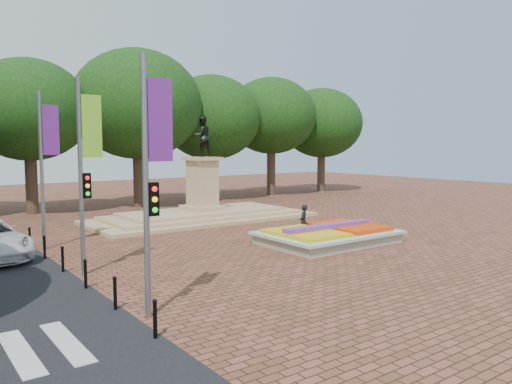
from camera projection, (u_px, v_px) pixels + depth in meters
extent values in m
plane|color=brown|center=(285.00, 239.00, 24.70)|extent=(90.00, 90.00, 0.00)
cube|color=gray|center=(328.00, 238.00, 23.67)|extent=(6.00, 4.00, 0.45)
cube|color=beige|center=(328.00, 232.00, 23.65)|extent=(6.30, 4.30, 0.12)
cube|color=red|center=(349.00, 227.00, 24.49)|extent=(2.60, 3.40, 0.22)
cube|color=gold|center=(305.00, 233.00, 22.78)|extent=(2.60, 3.40, 0.18)
cube|color=#65328B|center=(328.00, 228.00, 23.63)|extent=(5.20, 0.55, 0.38)
cube|color=tan|center=(203.00, 218.00, 31.10)|extent=(14.00, 6.00, 0.20)
cube|color=tan|center=(203.00, 215.00, 31.08)|extent=(12.00, 5.00, 0.20)
cube|color=tan|center=(203.00, 212.00, 31.06)|extent=(10.00, 4.00, 0.20)
cube|color=tan|center=(203.00, 208.00, 31.04)|extent=(2.20, 2.20, 0.30)
cube|color=tan|center=(202.00, 183.00, 30.89)|extent=(1.50, 1.50, 2.80)
cube|color=tan|center=(202.00, 159.00, 30.75)|extent=(1.90, 1.90, 0.20)
imported|color=black|center=(202.00, 137.00, 30.62)|extent=(1.22, 0.95, 2.50)
cylinder|color=#3C2D20|center=(27.00, 184.00, 34.19)|extent=(0.80, 0.80, 4.00)
ellipsoid|color=black|center=(24.00, 115.00, 33.75)|extent=(8.80, 8.80, 7.48)
cylinder|color=#3C2D20|center=(125.00, 179.00, 38.33)|extent=(0.80, 0.80, 4.00)
ellipsoid|color=black|center=(124.00, 118.00, 37.89)|extent=(8.80, 8.80, 7.48)
cylinder|color=#3C2D20|center=(204.00, 176.00, 42.47)|extent=(0.80, 0.80, 4.00)
ellipsoid|color=black|center=(203.00, 121.00, 42.03)|extent=(8.80, 8.80, 7.48)
cylinder|color=#3C2D20|center=(269.00, 173.00, 46.62)|extent=(0.80, 0.80, 4.00)
ellipsoid|color=black|center=(269.00, 123.00, 46.18)|extent=(8.80, 8.80, 7.48)
cylinder|color=#3C2D20|center=(323.00, 171.00, 50.76)|extent=(0.80, 0.80, 4.00)
ellipsoid|color=black|center=(323.00, 125.00, 50.32)|extent=(8.80, 8.80, 7.48)
cylinder|color=slate|center=(146.00, 188.00, 13.13)|extent=(0.16, 0.16, 7.00)
cube|color=#682085|center=(160.00, 120.00, 13.23)|extent=(0.70, 0.04, 2.20)
cylinder|color=slate|center=(81.00, 177.00, 17.53)|extent=(0.16, 0.16, 7.00)
cube|color=#7FCA28|center=(92.00, 126.00, 17.63)|extent=(0.70, 0.04, 2.20)
cylinder|color=slate|center=(42.00, 171.00, 21.94)|extent=(0.16, 0.16, 7.00)
cube|color=#682085|center=(51.00, 130.00, 22.03)|extent=(0.70, 0.04, 2.20)
cube|color=black|center=(153.00, 199.00, 13.28)|extent=(0.28, 0.18, 0.90)
cube|color=black|center=(87.00, 186.00, 17.68)|extent=(0.28, 0.18, 0.90)
cylinder|color=black|center=(155.00, 321.00, 11.92)|extent=(0.10, 0.10, 0.90)
sphere|color=black|center=(155.00, 302.00, 11.88)|extent=(0.12, 0.12, 0.12)
cylinder|color=black|center=(115.00, 295.00, 14.00)|extent=(0.10, 0.10, 0.90)
sphere|color=black|center=(115.00, 278.00, 13.96)|extent=(0.12, 0.12, 0.12)
cylinder|color=black|center=(86.00, 275.00, 16.08)|extent=(0.10, 0.10, 0.90)
sphere|color=black|center=(85.00, 261.00, 16.04)|extent=(0.12, 0.12, 0.12)
cylinder|color=black|center=(63.00, 260.00, 18.17)|extent=(0.10, 0.10, 0.90)
sphere|color=black|center=(62.00, 248.00, 18.12)|extent=(0.12, 0.12, 0.12)
cylinder|color=black|center=(45.00, 248.00, 20.25)|extent=(0.10, 0.10, 0.90)
sphere|color=black|center=(44.00, 237.00, 20.20)|extent=(0.12, 0.12, 0.12)
cylinder|color=black|center=(30.00, 239.00, 22.33)|extent=(0.10, 0.10, 0.90)
sphere|color=black|center=(29.00, 228.00, 22.28)|extent=(0.12, 0.12, 0.12)
imported|color=black|center=(304.00, 221.00, 24.92)|extent=(0.71, 0.70, 1.66)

